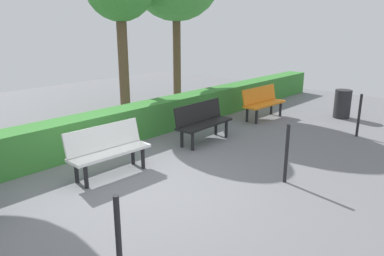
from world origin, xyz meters
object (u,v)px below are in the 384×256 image
at_px(bench_black, 202,121).
at_px(bench_white, 108,148).
at_px(bench_orange, 263,101).
at_px(trash_bin, 342,104).

height_order(bench_black, bench_white, bench_black).
bearing_deg(bench_white, bench_orange, -176.92).
bearing_deg(trash_bin, bench_black, -19.61).
distance_m(bench_orange, trash_bin, 2.23).
height_order(bench_orange, bench_black, same).
distance_m(bench_black, trash_bin, 4.45).
relative_size(bench_orange, bench_white, 1.00).
relative_size(bench_white, trash_bin, 1.89).
bearing_deg(bench_black, bench_white, -1.77).
height_order(bench_orange, bench_white, bench_orange).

